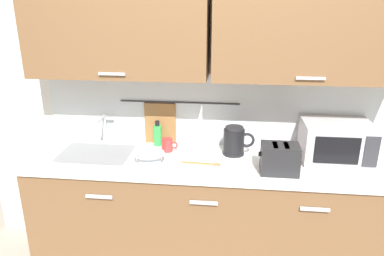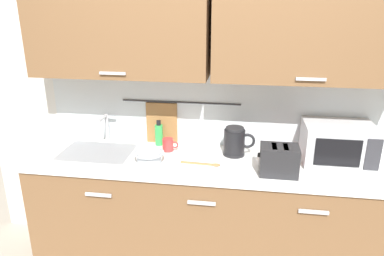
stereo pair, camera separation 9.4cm
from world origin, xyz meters
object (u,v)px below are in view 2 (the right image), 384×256
at_px(dish_soap_bottle, 159,134).
at_px(mixing_bowl, 149,156).
at_px(electric_kettle, 235,142).
at_px(toaster, 279,160).
at_px(wooden_spoon, 205,164).
at_px(mug_by_kettle, 282,152).
at_px(mug_near_sink, 168,145).
at_px(microwave, 338,143).

height_order(dish_soap_bottle, mixing_bowl, dish_soap_bottle).
distance_m(electric_kettle, dish_soap_bottle, 0.59).
relative_size(toaster, wooden_spoon, 0.93).
bearing_deg(mug_by_kettle, mixing_bowl, -167.25).
relative_size(electric_kettle, mug_near_sink, 1.89).
xyz_separation_m(electric_kettle, mug_near_sink, (-0.49, -0.00, -0.05)).
height_order(electric_kettle, mixing_bowl, electric_kettle).
distance_m(mixing_bowl, toaster, 0.87).
height_order(mug_by_kettle, wooden_spoon, mug_by_kettle).
distance_m(dish_soap_bottle, wooden_spoon, 0.51).
xyz_separation_m(mug_near_sink, toaster, (0.78, -0.27, 0.05)).
bearing_deg(mug_near_sink, microwave, -0.65).
xyz_separation_m(microwave, mixing_bowl, (-1.27, -0.20, -0.09)).
distance_m(mug_near_sink, toaster, 0.82).
bearing_deg(microwave, mug_by_kettle, 179.66).
bearing_deg(dish_soap_bottle, mixing_bowl, -89.01).
xyz_separation_m(dish_soap_bottle, toaster, (0.87, -0.37, 0.01)).
bearing_deg(mixing_bowl, microwave, 9.06).
bearing_deg(dish_soap_bottle, microwave, -5.34).
bearing_deg(microwave, electric_kettle, 178.83).
bearing_deg(toaster, dish_soap_bottle, 156.86).
relative_size(mug_by_kettle, wooden_spoon, 0.43).
relative_size(electric_kettle, wooden_spoon, 0.82).
xyz_separation_m(dish_soap_bottle, mug_by_kettle, (0.91, -0.12, -0.04)).
bearing_deg(mug_near_sink, mug_by_kettle, -0.78).
xyz_separation_m(dish_soap_bottle, mug_near_sink, (0.09, -0.11, -0.04)).
relative_size(electric_kettle, mixing_bowl, 1.06).
xyz_separation_m(mug_near_sink, mug_by_kettle, (0.82, -0.01, 0.00)).
bearing_deg(electric_kettle, mug_by_kettle, -2.08).
height_order(electric_kettle, dish_soap_bottle, electric_kettle).
distance_m(microwave, electric_kettle, 0.70).
relative_size(toaster, mug_by_kettle, 2.13).
distance_m(mug_near_sink, mixing_bowl, 0.23).
relative_size(mixing_bowl, wooden_spoon, 0.77).
relative_size(mug_near_sink, mixing_bowl, 0.56).
relative_size(dish_soap_bottle, mug_near_sink, 1.63).
bearing_deg(microwave, mixing_bowl, -170.94).
bearing_deg(mixing_bowl, mug_near_sink, 67.56).
bearing_deg(mug_near_sink, mixing_bowl, -112.44).
bearing_deg(mixing_bowl, mug_by_kettle, 12.75).
distance_m(dish_soap_bottle, mixing_bowl, 0.32).
bearing_deg(electric_kettle, wooden_spoon, -132.64).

